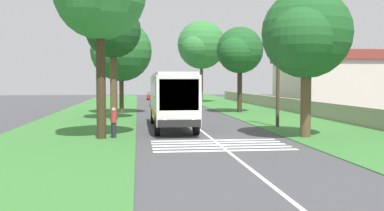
# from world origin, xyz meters

# --- Properties ---
(ground) EXTENTS (160.00, 160.00, 0.00)m
(ground) POSITION_xyz_m (0.00, 0.00, 0.00)
(ground) COLOR #424244
(grass_verge_left) EXTENTS (120.00, 8.00, 0.04)m
(grass_verge_left) POSITION_xyz_m (15.00, 8.20, 0.02)
(grass_verge_left) COLOR #387533
(grass_verge_left) RESTS_ON ground
(grass_verge_right) EXTENTS (120.00, 8.00, 0.04)m
(grass_verge_right) POSITION_xyz_m (15.00, -8.20, 0.02)
(grass_verge_right) COLOR #387533
(grass_verge_right) RESTS_ON ground
(centre_line) EXTENTS (110.00, 0.16, 0.01)m
(centre_line) POSITION_xyz_m (15.00, 0.00, 0.00)
(centre_line) COLOR silver
(centre_line) RESTS_ON ground
(coach_bus) EXTENTS (11.16, 2.62, 3.73)m
(coach_bus) POSITION_xyz_m (6.27, 1.80, 2.15)
(coach_bus) COLOR silver
(coach_bus) RESTS_ON ground
(zebra_crossing) EXTENTS (4.05, 6.80, 0.01)m
(zebra_crossing) POSITION_xyz_m (-1.90, 0.00, 0.00)
(zebra_crossing) COLOR silver
(zebra_crossing) RESTS_ON ground
(trailing_car_0) EXTENTS (4.30, 1.78, 1.43)m
(trailing_car_0) POSITION_xyz_m (27.15, -1.53, 0.67)
(trailing_car_0) COLOR #B7A893
(trailing_car_0) RESTS_ON ground
(trailing_car_1) EXTENTS (4.30, 1.78, 1.43)m
(trailing_car_1) POSITION_xyz_m (33.29, 1.58, 0.67)
(trailing_car_1) COLOR gray
(trailing_car_1) RESTS_ON ground
(trailing_car_2) EXTENTS (4.30, 1.78, 1.43)m
(trailing_car_2) POSITION_xyz_m (42.74, -2.07, 0.67)
(trailing_car_2) COLOR #B7A893
(trailing_car_2) RESTS_ON ground
(trailing_car_3) EXTENTS (4.30, 1.78, 1.43)m
(trailing_car_3) POSITION_xyz_m (52.71, 1.59, 0.67)
(trailing_car_3) COLOR #B21E1E
(trailing_car_3) RESTS_ON ground
(trailing_minibus_0) EXTENTS (6.00, 2.14, 2.53)m
(trailing_minibus_0) POSITION_xyz_m (63.65, -1.61, 1.55)
(trailing_minibus_0) COLOR silver
(trailing_minibus_0) RESTS_ON ground
(roadside_tree_left_1) EXTENTS (6.69, 6.04, 9.16)m
(roadside_tree_left_1) POSITION_xyz_m (21.03, 5.79, 6.06)
(roadside_tree_left_1) COLOR #4C3826
(roadside_tree_left_1) RESTS_ON grass_verge_left
(roadside_tree_left_2) EXTENTS (5.49, 4.52, 9.57)m
(roadside_tree_left_2) POSITION_xyz_m (13.51, 6.13, 7.16)
(roadside_tree_left_2) COLOR brown
(roadside_tree_left_2) RESTS_ON grass_verge_left
(roadside_tree_right_0) EXTENTS (5.89, 5.04, 8.37)m
(roadside_tree_right_0) POSITION_xyz_m (0.38, -5.21, 5.74)
(roadside_tree_right_0) COLOR brown
(roadside_tree_right_0) RESTS_ON grass_verge_right
(roadside_tree_right_1) EXTENTS (8.37, 7.14, 12.09)m
(roadside_tree_right_1) POSITION_xyz_m (42.46, -5.25, 8.37)
(roadside_tree_right_1) COLOR brown
(roadside_tree_right_1) RESTS_ON grass_verge_right
(roadside_tree_right_2) EXTENTS (5.69, 4.68, 8.61)m
(roadside_tree_right_2) POSITION_xyz_m (20.45, -6.02, 6.16)
(roadside_tree_right_2) COLOR #3D2D1E
(roadside_tree_right_2) RESTS_ON grass_verge_right
(utility_pole) EXTENTS (0.24, 1.40, 8.17)m
(utility_pole) POSITION_xyz_m (6.18, -5.56, 4.27)
(utility_pole) COLOR #473828
(utility_pole) RESTS_ON grass_verge_right
(roadside_wall) EXTENTS (70.00, 0.40, 1.35)m
(roadside_wall) POSITION_xyz_m (20.00, -11.60, 0.72)
(roadside_wall) COLOR #9E937F
(roadside_wall) RESTS_ON grass_verge_right
(roadside_building) EXTENTS (14.05, 9.40, 6.56)m
(roadside_building) POSITION_xyz_m (27.76, -18.32, 3.33)
(roadside_building) COLOR beige
(roadside_building) RESTS_ON ground
(pedestrian) EXTENTS (0.34, 0.34, 1.69)m
(pedestrian) POSITION_xyz_m (1.34, 5.41, 0.91)
(pedestrian) COLOR #26262D
(pedestrian) RESTS_ON grass_verge_left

